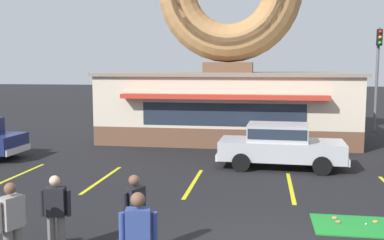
% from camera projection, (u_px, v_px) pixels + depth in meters
% --- Properties ---
extents(donut_shop_building, '(12.30, 6.75, 10.96)m').
position_uv_depth(donut_shop_building, '(229.00, 65.00, 22.38)').
color(donut_shop_building, brown).
rests_on(donut_shop_building, ground).
extents(mini_donut_near_left, '(0.13, 0.13, 0.04)m').
position_uv_depth(mini_donut_near_left, '(334.00, 218.00, 10.72)').
color(mini_donut_near_left, '#D17F47').
rests_on(mini_donut_near_left, putting_mat).
extents(mini_donut_near_right, '(0.13, 0.13, 0.04)m').
position_uv_depth(mini_donut_near_right, '(338.00, 222.00, 10.44)').
color(mini_donut_near_right, '#A5724C').
rests_on(mini_donut_near_right, putting_mat).
extents(mini_donut_mid_centre, '(0.13, 0.13, 0.04)m').
position_uv_depth(mini_donut_mid_centre, '(375.00, 222.00, 10.46)').
color(mini_donut_mid_centre, '#D17F47').
rests_on(mini_donut_mid_centre, putting_mat).
extents(golf_ball, '(0.04, 0.04, 0.04)m').
position_uv_depth(golf_ball, '(366.00, 224.00, 10.29)').
color(golf_ball, white).
rests_on(golf_ball, putting_mat).
extents(car_silver, '(4.62, 2.11, 1.60)m').
position_uv_depth(car_silver, '(280.00, 144.00, 16.18)').
color(car_silver, '#B2B5BA').
rests_on(car_silver, ground).
extents(pedestrian_blue_sweater_man, '(0.59, 0.30, 1.56)m').
position_uv_depth(pedestrian_blue_sweater_man, '(56.00, 211.00, 8.69)').
color(pedestrian_blue_sweater_man, slate).
rests_on(pedestrian_blue_sweater_man, ground).
extents(pedestrian_hooded_kid, '(0.39, 0.54, 1.60)m').
position_uv_depth(pedestrian_hooded_kid, '(135.00, 212.00, 8.56)').
color(pedestrian_hooded_kid, '#474C66').
rests_on(pedestrian_hooded_kid, ground).
extents(pedestrian_leather_jacket_man, '(0.36, 0.56, 1.61)m').
position_uv_depth(pedestrian_leather_jacket_man, '(12.00, 222.00, 7.95)').
color(pedestrian_leather_jacket_man, slate).
rests_on(pedestrian_leather_jacket_man, ground).
extents(trash_bin, '(0.57, 0.57, 0.97)m').
position_uv_depth(trash_bin, '(349.00, 140.00, 19.48)').
color(trash_bin, '#1E662D').
rests_on(trash_bin, ground).
extents(traffic_light_pole, '(0.28, 0.47, 5.80)m').
position_uv_depth(traffic_light_pole, '(378.00, 66.00, 25.03)').
color(traffic_light_pole, '#595B60').
rests_on(traffic_light_pole, ground).
extents(parking_stripe_far_left, '(0.12, 3.60, 0.01)m').
position_uv_depth(parking_stripe_far_left, '(17.00, 176.00, 15.06)').
color(parking_stripe_far_left, yellow).
rests_on(parking_stripe_far_left, ground).
extents(parking_stripe_left, '(0.12, 3.60, 0.01)m').
position_uv_depth(parking_stripe_left, '(102.00, 179.00, 14.58)').
color(parking_stripe_left, yellow).
rests_on(parking_stripe_left, ground).
extents(parking_stripe_mid_left, '(0.12, 3.60, 0.01)m').
position_uv_depth(parking_stripe_mid_left, '(193.00, 183.00, 14.10)').
color(parking_stripe_mid_left, yellow).
rests_on(parking_stripe_mid_left, ground).
extents(parking_stripe_centre, '(0.12, 3.60, 0.01)m').
position_uv_depth(parking_stripe_centre, '(291.00, 187.00, 13.63)').
color(parking_stripe_centre, yellow).
rests_on(parking_stripe_centre, ground).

